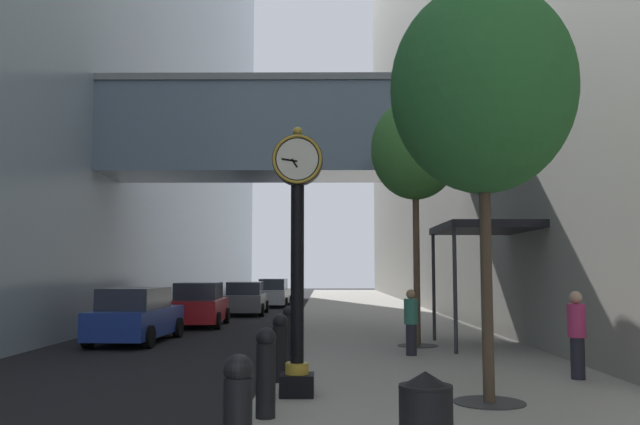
% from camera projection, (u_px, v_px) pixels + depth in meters
% --- Properties ---
extents(ground_plane, '(110.00, 110.00, 0.00)m').
position_uv_depth(ground_plane, '(299.00, 319.00, 29.87)').
color(ground_plane, black).
rests_on(ground_plane, ground).
extents(sidewalk_right, '(6.68, 80.00, 0.14)m').
position_uv_depth(sidewalk_right, '(369.00, 314.00, 32.84)').
color(sidewalk_right, '#9E998E').
rests_on(sidewalk_right, ground).
extents(building_block_right, '(9.00, 80.00, 32.04)m').
position_uv_depth(building_block_right, '(518.00, 3.00, 34.21)').
color(building_block_right, gray).
rests_on(building_block_right, ground).
extents(street_clock, '(0.84, 0.55, 4.43)m').
position_uv_depth(street_clock, '(297.00, 246.00, 10.91)').
color(street_clock, black).
rests_on(street_clock, sidewalk_right).
extents(bollard_nearest, '(0.29, 0.29, 1.23)m').
position_uv_depth(bollard_nearest, '(238.00, 418.00, 6.19)').
color(bollard_nearest, black).
rests_on(bollard_nearest, sidewalk_right).
extents(bollard_second, '(0.29, 0.29, 1.23)m').
position_uv_depth(bollard_second, '(266.00, 370.00, 9.16)').
color(bollard_second, black).
rests_on(bollard_second, sidewalk_right).
extents(bollard_third, '(0.29, 0.29, 1.23)m').
position_uv_depth(bollard_third, '(280.00, 346.00, 12.12)').
color(bollard_third, black).
rests_on(bollard_third, sidewalk_right).
extents(bollard_fourth, '(0.29, 0.29, 1.23)m').
position_uv_depth(bollard_fourth, '(289.00, 331.00, 15.09)').
color(bollard_fourth, black).
rests_on(bollard_fourth, sidewalk_right).
extents(bollard_fifth, '(0.29, 0.29, 1.23)m').
position_uv_depth(bollard_fifth, '(295.00, 322.00, 18.06)').
color(bollard_fifth, black).
rests_on(bollard_fifth, sidewalk_right).
extents(bollard_sixth, '(0.29, 0.29, 1.23)m').
position_uv_depth(bollard_sixth, '(299.00, 315.00, 21.02)').
color(bollard_sixth, black).
rests_on(bollard_sixth, sidewalk_right).
extents(street_tree_near, '(2.93, 2.93, 6.62)m').
position_uv_depth(street_tree_near, '(482.00, 90.00, 10.57)').
color(street_tree_near, '#333335').
rests_on(street_tree_near, sidewalk_right).
extents(street_tree_mid_near, '(2.45, 2.45, 6.81)m').
position_uv_depth(street_tree_mid_near, '(415.00, 150.00, 18.37)').
color(street_tree_mid_near, '#333335').
rests_on(street_tree_mid_near, sidewalk_right).
extents(trash_bin, '(0.53, 0.53, 1.05)m').
position_uv_depth(trash_bin, '(426.00, 425.00, 6.34)').
color(trash_bin, black).
rests_on(trash_bin, sidewalk_right).
extents(pedestrian_walking, '(0.48, 0.48, 1.64)m').
position_uv_depth(pedestrian_walking, '(577.00, 333.00, 12.44)').
color(pedestrian_walking, '#23232D').
rests_on(pedestrian_walking, sidewalk_right).
extents(pedestrian_by_clock, '(0.43, 0.43, 1.58)m').
position_uv_depth(pedestrian_by_clock, '(411.00, 321.00, 15.94)').
color(pedestrian_by_clock, '#23232D').
rests_on(pedestrian_by_clock, sidewalk_right).
extents(storefront_awning, '(2.40, 3.60, 3.30)m').
position_uv_depth(storefront_awning, '(482.00, 230.00, 18.04)').
color(storefront_awning, black).
rests_on(storefront_awning, sidewalk_right).
extents(car_grey_near, '(2.14, 4.71, 1.64)m').
position_uv_depth(car_grey_near, '(246.00, 299.00, 33.07)').
color(car_grey_near, slate).
rests_on(car_grey_near, ground).
extents(car_silver_mid, '(2.07, 4.24, 1.71)m').
position_uv_depth(car_silver_mid, '(274.00, 293.00, 40.35)').
color(car_silver_mid, '#B7BABF').
rests_on(car_silver_mid, ground).
extents(car_blue_far, '(2.11, 4.69, 1.66)m').
position_uv_depth(car_blue_far, '(136.00, 316.00, 20.14)').
color(car_blue_far, navy).
rests_on(car_blue_far, ground).
extents(car_red_trailing, '(2.15, 4.38, 1.72)m').
position_uv_depth(car_red_trailing, '(199.00, 305.00, 26.10)').
color(car_red_trailing, '#AD191E').
rests_on(car_red_trailing, ground).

